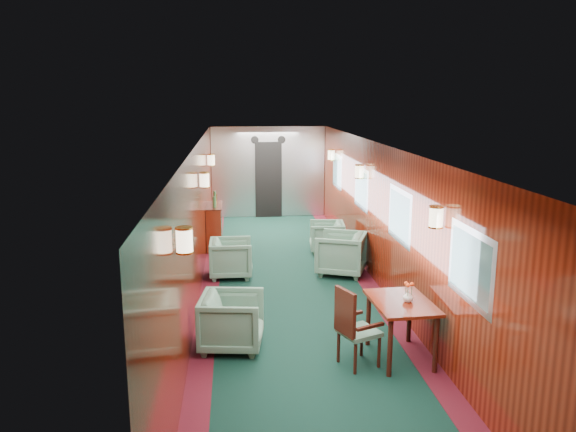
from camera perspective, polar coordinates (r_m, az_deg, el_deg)
The scene contains 12 objects.
room at distance 8.99m, azimuth 0.33°, elevation 2.31°, with size 12.00×12.10×2.40m.
bulkhead at distance 14.89m, azimuth -2.01°, elevation 4.45°, with size 2.98×0.17×2.39m.
windows_right at distance 9.53m, azimuth 9.11°, elevation 1.59°, with size 0.02×8.60×0.80m.
wall_sconces at distance 9.53m, azimuth -0.02°, elevation 3.80°, with size 2.97×7.97×0.25m.
dining_table at distance 7.02m, azimuth 11.43°, elevation -9.37°, with size 0.74×1.02×0.74m.
side_chair at distance 6.76m, azimuth 6.60°, elevation -10.89°, with size 0.56×0.58×0.98m.
credenza at distance 11.97m, azimuth -7.47°, elevation -1.00°, with size 0.32×1.03×1.20m.
flower_vase at distance 6.95m, azimuth 12.11°, elevation -7.99°, with size 0.13×0.13×0.14m, color beige.
armchair_left_near at distance 7.29m, azimuth -5.71°, elevation -10.60°, with size 0.76×0.78×0.71m, color #204C3E.
armchair_left_far at distance 10.05m, azimuth -5.79°, elevation -4.28°, with size 0.73×0.75×0.68m, color #204C3E.
armchair_right_near at distance 10.19m, azimuth 5.40°, elevation -3.81°, with size 0.82×0.84×0.76m, color #204C3E.
armchair_right_far at distance 11.61m, azimuth 3.96°, elevation -2.12°, with size 0.68×0.70×0.64m, color #204C3E.
Camera 1 is at (-0.91, -8.82, 3.16)m, focal length 35.00 mm.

